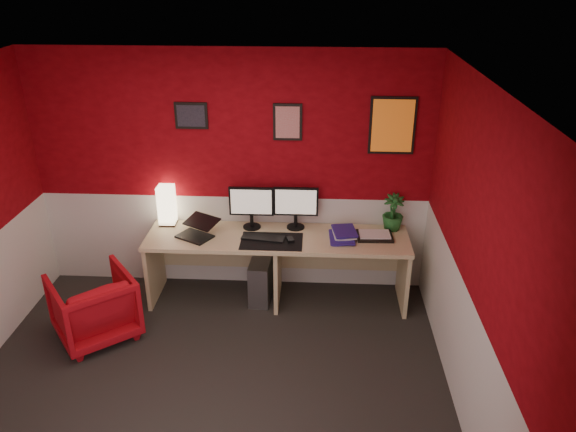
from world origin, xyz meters
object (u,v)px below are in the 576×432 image
object	(u,v)px
laptop	(194,227)
zen_tray	(374,236)
shoji_lamp	(167,206)
armchair	(94,306)
potted_plant	(393,212)
pc_tower	(261,279)
desk	(278,268)
monitor_right	(296,202)
monitor_left	(251,201)

from	to	relation	value
laptop	zen_tray	world-z (taller)	laptop
shoji_lamp	armchair	bearing A→B (deg)	-118.81
zen_tray	potted_plant	bearing A→B (deg)	45.65
pc_tower	shoji_lamp	bearing A→B (deg)	171.06
desk	pc_tower	world-z (taller)	desk
armchair	pc_tower	bearing A→B (deg)	167.23
zen_tray	armchair	world-z (taller)	zen_tray
monitor_right	pc_tower	bearing A→B (deg)	-150.58
monitor_right	potted_plant	bearing A→B (deg)	1.05
armchair	zen_tray	bearing A→B (deg)	157.16
shoji_lamp	zen_tray	distance (m)	2.12
zen_tray	monitor_left	bearing A→B (deg)	172.68
laptop	monitor_right	xyz separation A→B (m)	(0.99, 0.27, 0.18)
monitor_left	shoji_lamp	bearing A→B (deg)	177.68
monitor_right	pc_tower	distance (m)	0.89
potted_plant	pc_tower	world-z (taller)	potted_plant
desk	shoji_lamp	world-z (taller)	shoji_lamp
shoji_lamp	monitor_left	bearing A→B (deg)	-2.32
desk	pc_tower	distance (m)	0.22
desk	shoji_lamp	xyz separation A→B (m)	(-1.15, 0.23, 0.56)
monitor_right	zen_tray	xyz separation A→B (m)	(0.79, -0.18, -0.28)
monitor_left	potted_plant	distance (m)	1.43
armchair	potted_plant	bearing A→B (deg)	159.82
shoji_lamp	zen_tray	size ratio (longest dim) A/B	1.14
monitor_left	armchair	world-z (taller)	monitor_left
monitor_left	zen_tray	distance (m)	1.27
pc_tower	armchair	xyz separation A→B (m)	(-1.48, -0.71, 0.09)
armchair	shoji_lamp	bearing A→B (deg)	-157.22
desk	monitor_left	xyz separation A→B (m)	(-0.27, 0.19, 0.66)
shoji_lamp	zen_tray	xyz separation A→B (m)	(2.10, -0.19, -0.18)
laptop	potted_plant	world-z (taller)	potted_plant
monitor_left	monitor_right	bearing A→B (deg)	2.46
potted_plant	monitor_left	bearing A→B (deg)	-178.51
desk	monitor_left	bearing A→B (deg)	145.26
monitor_left	zen_tray	size ratio (longest dim) A/B	1.66
desk	zen_tray	world-z (taller)	zen_tray
pc_tower	armchair	world-z (taller)	armchair
monitor_left	monitor_right	distance (m)	0.45
potted_plant	pc_tower	xyz separation A→B (m)	(-1.32, -0.21, -0.69)
desk	monitor_right	xyz separation A→B (m)	(0.17, 0.21, 0.66)
armchair	laptop	bearing A→B (deg)	178.73
shoji_lamp	monitor_right	distance (m)	1.32
laptop	potted_plant	size ratio (longest dim) A/B	0.88
shoji_lamp	laptop	distance (m)	0.45
desk	armchair	size ratio (longest dim) A/B	3.73
desk	monitor_left	world-z (taller)	monitor_left
shoji_lamp	armchair	xyz separation A→B (m)	(-0.51, -0.92, -0.61)
pc_tower	laptop	bearing A→B (deg)	-170.05
shoji_lamp	pc_tower	distance (m)	1.22
desk	zen_tray	xyz separation A→B (m)	(0.96, 0.03, 0.38)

